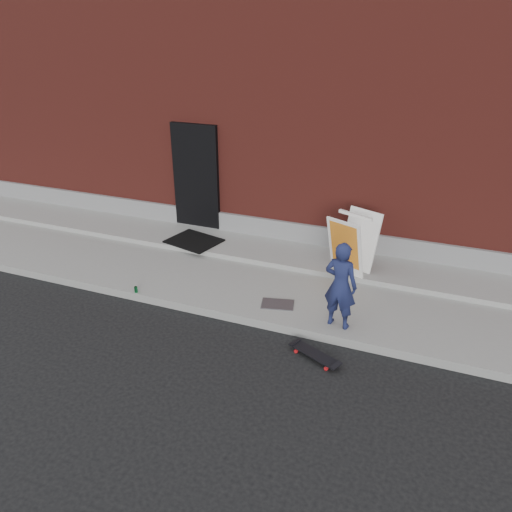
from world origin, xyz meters
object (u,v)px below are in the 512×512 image
at_px(child, 341,285).
at_px(soda_can, 136,289).
at_px(skateboard, 315,354).
at_px(pizza_sign, 352,243).

xyz_separation_m(child, soda_can, (-3.52, -0.28, -0.65)).
relative_size(child, skateboard, 1.70).
xyz_separation_m(pizza_sign, soda_can, (-3.36, -1.96, -0.61)).
bearing_deg(skateboard, soda_can, 171.75).
relative_size(skateboard, pizza_sign, 0.74).
relative_size(pizza_sign, soda_can, 10.37).
height_order(child, skateboard, child).
distance_m(pizza_sign, soda_can, 3.94).
relative_size(child, pizza_sign, 1.25).
distance_m(child, skateboard, 1.11).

